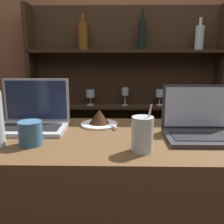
% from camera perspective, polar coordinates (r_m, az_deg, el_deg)
% --- Properties ---
extents(back_wall, '(7.00, 0.06, 2.70)m').
position_cam_1_polar(back_wall, '(2.09, 3.81, 12.85)').
color(back_wall, brown).
rests_on(back_wall, ground_plane).
extents(back_shelf, '(1.50, 0.18, 1.72)m').
position_cam_1_polar(back_shelf, '(2.06, 2.97, 0.32)').
color(back_shelf, '#332114').
rests_on(back_shelf, ground_plane).
extents(laptop_near, '(0.33, 0.22, 0.23)m').
position_cam_1_polar(laptop_near, '(1.25, -17.64, -1.26)').
color(laptop_near, '#ADADB2').
rests_on(laptop_near, bar_counter).
extents(laptop_far, '(0.31, 0.22, 0.22)m').
position_cam_1_polar(laptop_far, '(1.13, 19.65, -3.13)').
color(laptop_far, '#333338').
rests_on(laptop_far, bar_counter).
extents(cake_plate, '(0.18, 0.19, 0.08)m').
position_cam_1_polar(cake_plate, '(1.25, -2.91, -1.62)').
color(cake_plate, white).
rests_on(cake_plate, bar_counter).
extents(water_glass, '(0.08, 0.08, 0.17)m').
position_cam_1_polar(water_glass, '(0.92, 6.97, -5.04)').
color(water_glass, silver).
rests_on(water_glass, bar_counter).
extents(coffee_cup, '(0.09, 0.09, 0.09)m').
position_cam_1_polar(coffee_cup, '(1.03, -18.16, -4.61)').
color(coffee_cup, '#38668C').
rests_on(coffee_cup, bar_counter).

